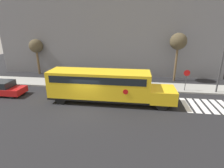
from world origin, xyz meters
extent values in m
plane|color=black|center=(0.00, 0.00, 0.00)|extent=(60.00, 60.00, 0.00)
cube|color=#9E9E99|center=(0.00, 6.50, 0.07)|extent=(44.00, 3.00, 0.15)
cube|color=slate|center=(0.00, 13.00, 6.28)|extent=(32.00, 4.00, 12.57)
cube|color=white|center=(8.96, 2.00, 0.00)|extent=(0.50, 3.20, 0.01)
cube|color=white|center=(9.66, 2.00, 0.00)|extent=(0.50, 3.20, 0.01)
cube|color=white|center=(10.36, 2.00, 0.00)|extent=(0.50, 3.20, 0.01)
cube|color=white|center=(11.06, 2.00, 0.00)|extent=(0.50, 3.20, 0.01)
cube|color=white|center=(11.76, 2.00, 0.00)|extent=(0.50, 3.20, 0.01)
cube|color=yellow|center=(0.95, 1.67, 1.72)|extent=(9.24, 2.50, 2.54)
cube|color=yellow|center=(6.71, 1.67, 1.03)|extent=(2.28, 2.50, 1.16)
cube|color=black|center=(0.95, 1.67, 0.53)|extent=(9.24, 2.54, 0.16)
cube|color=black|center=(0.95, 1.67, 2.44)|extent=(8.50, 2.53, 0.64)
cylinder|color=red|center=(3.49, 0.38, 1.59)|extent=(0.44, 0.02, 0.44)
cylinder|color=black|center=(6.60, 2.75, 0.50)|extent=(1.00, 0.30, 1.00)
cylinder|color=black|center=(6.60, 0.59, 0.50)|extent=(1.00, 0.30, 1.00)
cylinder|color=black|center=(-2.48, 2.75, 0.50)|extent=(1.00, 0.30, 1.00)
cylinder|color=black|center=(-2.48, 0.59, 0.50)|extent=(1.00, 0.30, 1.00)
cube|color=red|center=(-9.33, 1.98, 0.53)|extent=(4.32, 1.87, 0.63)
cube|color=#1E2328|center=(-9.58, 1.98, 1.17)|extent=(2.42, 1.72, 0.65)
cylinder|color=black|center=(-7.90, 2.79, 0.32)|extent=(0.64, 0.22, 0.64)
cylinder|color=black|center=(-7.90, 1.16, 0.32)|extent=(0.64, 0.22, 0.64)
cylinder|color=#38383A|center=(9.69, 5.54, 1.08)|extent=(0.07, 0.07, 2.16)
cylinder|color=red|center=(9.69, 5.50, 2.12)|extent=(0.66, 0.03, 0.66)
cylinder|color=#38383A|center=(12.92, 5.47, 2.44)|extent=(0.16, 0.16, 4.87)
cylinder|color=brown|center=(9.32, 9.53, 2.23)|extent=(0.28, 0.28, 4.47)
sphere|color=#4C422D|center=(9.32, 9.53, 5.09)|extent=(2.06, 2.06, 2.06)
cylinder|color=brown|center=(-10.10, 10.41, 1.78)|extent=(0.33, 0.33, 3.56)
sphere|color=#4C422D|center=(-10.10, 10.41, 4.15)|extent=(1.94, 1.94, 1.94)
camera|label=1|loc=(4.23, -13.40, 6.89)|focal=28.00mm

